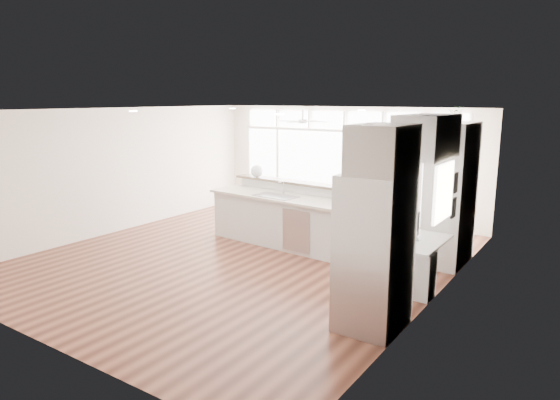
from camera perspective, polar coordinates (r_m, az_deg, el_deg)
The scene contains 24 objects.
floor at distance 9.36m, azimuth -3.92°, elevation -6.58°, with size 7.00×8.00×0.02m, color #462015.
ceiling at distance 8.90m, azimuth -4.16°, elevation 10.25°, with size 7.00×8.00×0.02m, color white.
wall_back at distance 12.39m, azimuth 7.46°, elevation 4.29°, with size 7.00×0.04×2.70m, color white.
wall_front at distance 6.45m, azimuth -26.54°, elevation -3.62°, with size 7.00×0.04×2.70m, color white.
wall_left at distance 11.50m, azimuth -17.94°, elevation 3.26°, with size 0.04×8.00×2.70m, color white.
wall_right at distance 7.44m, azimuth 17.73°, elevation -1.03°, with size 0.04×8.00×2.70m, color white.
glass_wall at distance 12.38m, azimuth 7.30°, elevation 2.88°, with size 5.80×0.06×2.08m, color white.
transom_row at distance 12.25m, azimuth 7.46°, elevation 9.04°, with size 5.90×0.06×0.40m, color white.
desk_window at distance 7.69m, azimuth 18.17°, elevation 0.87°, with size 0.04×0.85×0.85m, color white.
ceiling_fan at distance 11.49m, azimuth 2.62°, elevation 9.47°, with size 1.16×1.16×0.32m, color silver.
recessed_lights at distance 9.05m, azimuth -3.37°, elevation 10.15°, with size 3.40×3.00×0.02m, color white.
oven_cabinet at distance 9.25m, azimuth 18.93°, elevation 0.65°, with size 0.64×1.20×2.50m, color silver.
desk_nook at distance 8.07m, azimuth 15.39°, elevation -7.06°, with size 0.72×1.30×0.76m, color silver.
upper_cabinets at distance 7.68m, azimuth 16.46°, elevation 6.98°, with size 0.64×1.30×0.64m, color silver.
refrigerator at distance 6.42m, azimuth 10.71°, elevation -5.89°, with size 0.76×0.90×2.00m, color #AAAAAE.
fridge_cabinet at distance 6.13m, azimuth 11.68°, elevation 5.69°, with size 0.64×0.90×0.60m, color silver.
framed_photos at distance 8.31m, azimuth 19.30°, elevation 0.50°, with size 0.06×0.22×0.80m, color black.
kitchen_island at distance 10.00m, azimuth -0.04°, elevation -1.65°, with size 3.09×1.16×1.23m, color silver.
rug at distance 9.12m, azimuth 12.21°, elevation -7.20°, with size 0.94×0.68×0.01m, color #331C10.
office_chair at distance 8.78m, azimuth 10.76°, elevation -4.81°, with size 0.47×0.44×0.91m, color black.
fishbowl at distance 10.77m, azimuth -2.67°, elevation 3.32°, with size 0.26×0.26×0.26m, color white.
monitor at distance 7.93m, azimuth 15.07°, elevation -2.92°, with size 0.08×0.51×0.42m, color black.
keyboard at distance 8.04m, azimuth 13.85°, elevation -4.18°, with size 0.11×0.28×0.01m, color silver.
potted_plant at distance 9.10m, azimuth 19.49°, elevation 9.06°, with size 0.24×0.27×0.21m, color #325323.
Camera 1 is at (5.49, -7.00, 2.91)m, focal length 32.00 mm.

